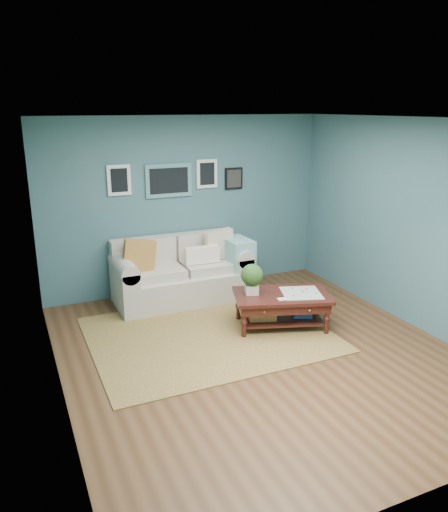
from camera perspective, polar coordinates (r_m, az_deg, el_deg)
room_shell at (r=5.62m, az=4.09°, el=1.60°), size 5.00×5.02×2.70m
area_rug at (r=6.51m, az=-1.75°, el=-8.92°), size 2.96×2.37×0.01m
loveseat at (r=7.55m, az=-4.32°, el=-1.80°), size 2.04×0.93×1.05m
coffee_table at (r=6.62m, az=6.03°, el=-4.97°), size 1.41×1.08×0.87m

